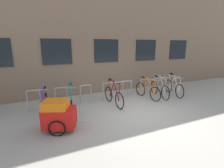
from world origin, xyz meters
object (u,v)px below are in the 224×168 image
at_px(bicycle_white, 174,87).
at_px(bike_trailer, 59,115).
at_px(bicycle_purple, 45,104).
at_px(bicycle_silver, 159,89).
at_px(bicycle_maroon, 114,96).
at_px(bicycle_teal, 71,102).
at_px(bicycle_orange, 147,90).

xyz_separation_m(bicycle_white, bike_trailer, (-5.66, -1.32, 0.10)).
relative_size(bicycle_purple, bicycle_silver, 0.98).
relative_size(bicycle_purple, bicycle_maroon, 1.02).
distance_m(bicycle_teal, bicycle_purple, 0.94).
relative_size(bicycle_silver, bike_trailer, 1.19).
height_order(bicycle_teal, bicycle_maroon, bicycle_maroon).
bearing_deg(bicycle_orange, bicycle_maroon, -175.33).
height_order(bicycle_silver, bicycle_orange, bicycle_silver).
bearing_deg(bicycle_white, bicycle_orange, 175.79).
xyz_separation_m(bicycle_teal, bicycle_purple, (-0.94, 0.09, 0.01)).
distance_m(bicycle_purple, bicycle_silver, 5.17).
xyz_separation_m(bicycle_purple, bicycle_orange, (4.50, 0.04, -0.01)).
relative_size(bicycle_white, bicycle_silver, 0.96).
distance_m(bicycle_maroon, bicycle_orange, 1.82).
height_order(bicycle_purple, bicycle_white, bicycle_purple).
height_order(bicycle_teal, bike_trailer, bicycle_teal).
height_order(bicycle_purple, bicycle_orange, bicycle_purple).
bearing_deg(bike_trailer, bicycle_purple, 103.93).
bearing_deg(bicycle_maroon, bicycle_silver, 2.59).
xyz_separation_m(bicycle_orange, bike_trailer, (-4.15, -1.44, 0.11)).
height_order(bicycle_teal, bicycle_silver, bicycle_silver).
distance_m(bicycle_white, bicycle_silver, 0.84).
xyz_separation_m(bicycle_teal, bicycle_maroon, (1.74, -0.02, 0.02)).
bearing_deg(bicycle_purple, bicycle_teal, -5.42).
bearing_deg(bicycle_orange, bike_trailer, -160.92).
height_order(bicycle_white, bicycle_orange, bicycle_white).
bearing_deg(bicycle_teal, bicycle_silver, 1.27).
relative_size(bicycle_teal, bicycle_maroon, 1.00).
relative_size(bicycle_white, bicycle_orange, 1.02).
distance_m(bicycle_white, bicycle_orange, 1.51).
bearing_deg(bicycle_silver, bicycle_purple, -179.95).
bearing_deg(bicycle_maroon, bike_trailer, -151.12).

